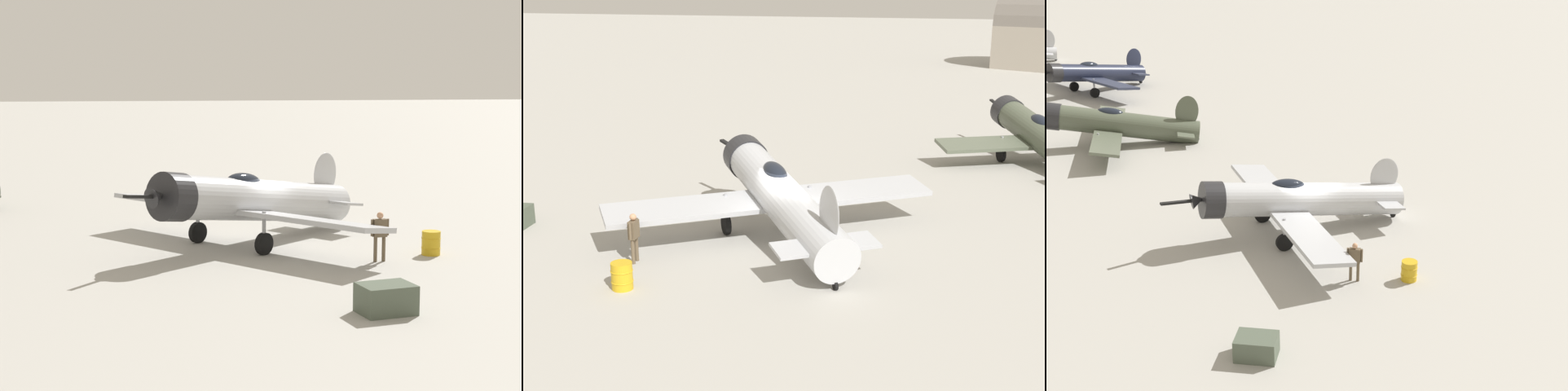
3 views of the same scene
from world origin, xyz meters
The scene contains 7 objects.
ground_plane centered at (0.00, 0.00, 0.00)m, with size 400.00×400.00×0.00m, color #A8A59E.
airplane_foreground centered at (0.33, -0.41, 1.65)m, with size 10.89×9.99×3.26m.
airplane_mid_apron centered at (-8.79, -15.79, 1.42)m, with size 10.17×10.39×3.45m.
airplane_far_line centered at (-20.77, -25.72, 1.60)m, with size 9.92×11.56×3.25m.
ground_crew_mechanic centered at (4.13, 3.43, 1.04)m, with size 0.29×0.66×1.72m.
equipment_crate centered at (10.45, 1.66, 0.40)m, with size 1.30×1.60×0.80m.
fuel_drum centered at (3.35, 5.57, 0.43)m, with size 0.69×0.69×0.86m.
Camera 3 is at (29.68, 9.92, 14.35)m, focal length 49.38 mm.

